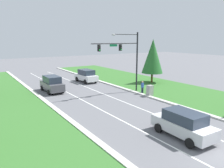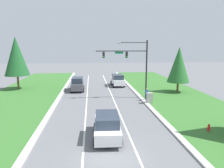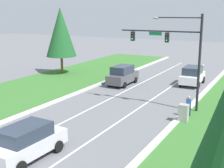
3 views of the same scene
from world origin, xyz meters
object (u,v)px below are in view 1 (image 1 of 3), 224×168
(silver_suv, at_px, (183,124))
(pedestrian, at_px, (142,87))
(white_suv, at_px, (86,76))
(utility_cabinet, at_px, (150,91))
(conifer_near_right_tree, at_px, (153,56))
(graphite_suv, at_px, (52,84))
(traffic_signal_mast, at_px, (125,53))

(silver_suv, bearing_deg, pedestrian, 63.94)
(white_suv, xyz_separation_m, pedestrian, (2.47, -11.20, -0.13))
(utility_cabinet, xyz_separation_m, conifer_near_right_tree, (6.10, 6.05, 3.64))
(white_suv, bearing_deg, graphite_suv, -154.49)
(graphite_suv, relative_size, conifer_near_right_tree, 0.69)
(silver_suv, relative_size, white_suv, 1.00)
(pedestrian, height_order, conifer_near_right_tree, conifer_near_right_tree)
(graphite_suv, xyz_separation_m, silver_suv, (3.36, -18.93, -0.08))
(silver_suv, distance_m, white_suv, 22.83)
(traffic_signal_mast, relative_size, graphite_suv, 1.64)
(graphite_suv, bearing_deg, traffic_signal_mast, -38.15)
(pedestrian, bearing_deg, graphite_suv, -55.54)
(white_suv, bearing_deg, pedestrian, -79.49)
(traffic_signal_mast, relative_size, pedestrian, 4.67)
(graphite_suv, distance_m, white_suv, 7.85)
(white_suv, distance_m, pedestrian, 11.47)
(pedestrian, bearing_deg, silver_suv, 45.11)
(traffic_signal_mast, bearing_deg, conifer_near_right_tree, 21.66)
(white_suv, distance_m, conifer_near_right_tree, 11.27)
(traffic_signal_mast, height_order, conifer_near_right_tree, traffic_signal_mast)
(white_suv, bearing_deg, traffic_signal_mast, -87.13)
(traffic_signal_mast, bearing_deg, pedestrian, -43.33)
(graphite_suv, height_order, pedestrian, graphite_suv)
(utility_cabinet, height_order, pedestrian, pedestrian)
(traffic_signal_mast, xyz_separation_m, pedestrian, (1.66, -1.57, -4.29))
(conifer_near_right_tree, bearing_deg, white_suv, 142.62)
(graphite_suv, relative_size, pedestrian, 2.85)
(utility_cabinet, bearing_deg, conifer_near_right_tree, 44.76)
(pedestrian, distance_m, conifer_near_right_tree, 8.39)
(graphite_suv, height_order, utility_cabinet, graphite_suv)
(utility_cabinet, distance_m, conifer_near_right_tree, 9.33)
(silver_suv, bearing_deg, conifer_near_right_tree, 54.81)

